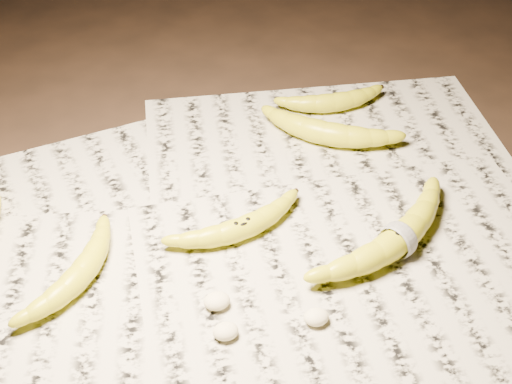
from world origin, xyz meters
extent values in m
plane|color=black|center=(0.00, 0.00, 0.00)|extent=(3.00, 3.00, 0.00)
cube|color=#B6B19C|center=(-0.01, 0.01, 0.00)|extent=(0.90, 0.70, 0.01)
torus|color=white|center=(0.16, -0.07, 0.03)|extent=(0.03, 0.04, 0.05)
ellipsoid|color=#F2ECBB|center=(-0.09, -0.10, 0.02)|extent=(0.03, 0.03, 0.02)
ellipsoid|color=#F2ECBB|center=(-0.09, -0.15, 0.02)|extent=(0.03, 0.02, 0.02)
ellipsoid|color=#F2ECBB|center=(0.02, -0.16, 0.02)|extent=(0.03, 0.03, 0.02)
camera|label=1|loc=(-0.17, -0.67, 0.66)|focal=50.00mm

